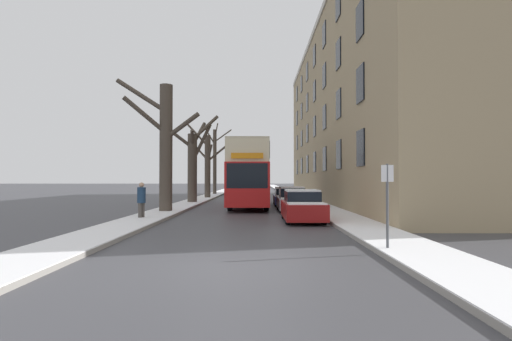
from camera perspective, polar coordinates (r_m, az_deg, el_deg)
The scene contains 15 objects.
ground_plane at distance 9.19m, azimuth -3.66°, elevation -13.51°, with size 320.00×320.00×0.00m, color #424247.
sidewalk_left at distance 62.21m, azimuth -4.60°, elevation -2.95°, with size 2.00×130.00×0.16m.
sidewalk_right at distance 62.12m, azimuth 4.08°, elevation -2.95°, with size 2.00×130.00×0.16m.
terrace_facade_right at distance 37.35m, azimuth 15.32°, elevation 8.01°, with size 9.10×42.34×15.84m.
bare_tree_left_0 at distance 23.31m, azimuth -12.95°, elevation 3.70°, with size 4.94×1.67×7.73m.
bare_tree_left_1 at distance 31.88m, azimuth -8.98°, elevation 1.27°, with size 4.34×2.30×7.09m.
bare_tree_left_2 at distance 39.61m, azimuth -6.97°, elevation 0.97°, with size 4.50×1.51×7.61m.
bare_tree_left_3 at distance 48.71m, azimuth -5.89°, elevation 1.70°, with size 3.24×2.76×8.96m.
double_decker_bus at distance 28.26m, azimuth -0.94°, elevation -0.15°, with size 2.61×11.77×4.38m.
parked_car_0 at distance 18.65m, azimuth 6.64°, elevation -5.14°, with size 1.76×4.38×1.46m.
parked_car_1 at distance 24.40m, azimuth 5.14°, elevation -4.22°, with size 1.68×4.17×1.48m.
parked_car_2 at distance 29.49m, azimuth 4.30°, elevation -3.79°, with size 1.77×4.44×1.37m.
oncoming_van at distance 48.20m, azimuth -2.69°, elevation -2.13°, with size 1.94×5.29×2.20m.
pedestrian_left_sidewalk at distance 19.51m, azimuth -16.05°, elevation -4.02°, with size 0.39×0.39×1.80m.
street_sign_post at distance 11.01m, azimuth 18.25°, elevation -4.27°, with size 0.32×0.07×2.35m.
Camera 1 is at (0.62, -8.96, 1.96)m, focal length 28.00 mm.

